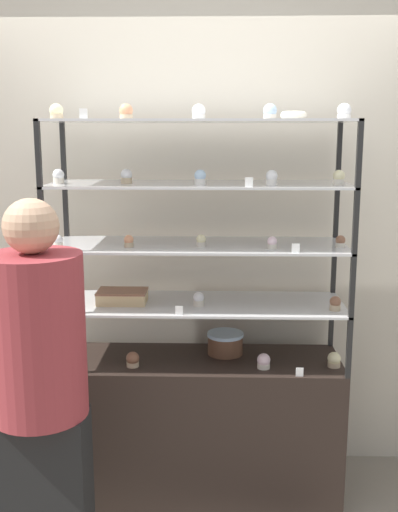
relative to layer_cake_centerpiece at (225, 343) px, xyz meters
name	(u,v)px	position (x,y,z in m)	size (l,w,h in m)	color
ground_plane	(199,488)	(-0.14, -0.08, -0.80)	(20.00, 20.00, 0.00)	gray
back_wall	(201,241)	(-0.14, 0.30, 0.50)	(8.00, 0.05, 2.60)	beige
display_base	(199,425)	(-0.14, -0.08, -0.43)	(1.47, 0.47, 0.75)	black
display_riser_lower	(199,306)	(-0.14, -0.08, 0.23)	(1.47, 0.47, 0.30)	black
display_riser_middle	(199,248)	(-0.14, -0.08, 0.53)	(1.47, 0.47, 0.30)	black
display_riser_upper	(199,187)	(-0.14, -0.08, 0.84)	(1.47, 0.47, 0.30)	black
display_riser_top	(199,123)	(-0.14, -0.08, 1.14)	(1.47, 0.47, 0.30)	black
layer_cake_centerpiece	(225,343)	(0.00, 0.00, 0.00)	(0.19, 0.19, 0.12)	brown
sheet_cake_frosted	(122,297)	(-0.53, -0.10, 0.28)	(0.25, 0.16, 0.07)	#DBBC84
cupcake_0	(71,355)	(-0.79, -0.14, -0.02)	(0.07, 0.07, 0.08)	#CCB28C
cupcake_1	(133,360)	(-0.47, -0.19, -0.02)	(0.07, 0.07, 0.08)	#CCB28C
cupcake_2	(264,361)	(0.19, -0.20, -0.02)	(0.07, 0.07, 0.08)	beige
cupcake_3	(334,360)	(0.54, -0.17, -0.02)	(0.07, 0.07, 0.08)	#CCB28C
price_tag_0	(300,372)	(0.36, -0.30, -0.04)	(0.04, 0.00, 0.04)	white
cupcake_4	(66,299)	(-0.80, -0.16, 0.28)	(0.05, 0.05, 0.07)	white
cupcake_5	(198,299)	(-0.14, -0.14, 0.28)	(0.05, 0.05, 0.07)	beige
cupcake_6	(335,304)	(0.53, -0.20, 0.28)	(0.05, 0.05, 0.07)	#CCB28C
price_tag_1	(179,311)	(-0.23, -0.30, 0.27)	(0.04, 0.00, 0.04)	white
cupcake_7	(58,241)	(-0.82, -0.18, 0.58)	(0.05, 0.05, 0.06)	beige
cupcake_8	(129,241)	(-0.48, -0.17, 0.58)	(0.05, 0.05, 0.06)	#CCB28C
cupcake_9	(201,241)	(-0.13, -0.15, 0.58)	(0.05, 0.05, 0.06)	beige
cupcake_10	(272,243)	(0.22, -0.19, 0.58)	(0.05, 0.05, 0.06)	beige
cupcake_11	(340,242)	(0.55, -0.15, 0.58)	(0.05, 0.05, 0.06)	beige
price_tag_2	(296,248)	(0.32, -0.30, 0.57)	(0.04, 0.00, 0.04)	white
cupcake_12	(58,177)	(-0.82, -0.15, 0.89)	(0.06, 0.06, 0.07)	beige
cupcake_13	(126,177)	(-0.49, -0.12, 0.89)	(0.06, 0.06, 0.07)	#CCB28C
cupcake_14	(200,177)	(-0.13, -0.17, 0.89)	(0.06, 0.06, 0.07)	white
cupcake_15	(272,178)	(0.21, -0.19, 0.89)	(0.06, 0.06, 0.07)	white
cupcake_16	(339,178)	(0.53, -0.18, 0.89)	(0.06, 0.06, 0.07)	beige
price_tag_3	(249,182)	(0.10, -0.30, 0.88)	(0.04, 0.00, 0.04)	white
cupcake_17	(56,112)	(-0.80, -0.19, 1.19)	(0.06, 0.06, 0.07)	#CCB28C
cupcake_18	(126,112)	(-0.48, -0.17, 1.19)	(0.06, 0.06, 0.07)	#CCB28C
cupcake_19	(199,112)	(-0.13, -0.13, 1.19)	(0.06, 0.06, 0.07)	white
cupcake_20	(270,112)	(0.20, -0.16, 1.19)	(0.06, 0.06, 0.07)	beige
cupcake_21	(344,112)	(0.53, -0.18, 1.19)	(0.06, 0.06, 0.07)	white
price_tag_4	(83,113)	(-0.65, -0.30, 1.18)	(0.04, 0.00, 0.04)	white
donut_glazed	(294,115)	(0.32, -0.06, 1.18)	(0.13, 0.13, 0.04)	#EFE5CC
customer_figure	(40,387)	(-0.77, -0.77, 0.08)	(0.39, 0.39, 1.66)	black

